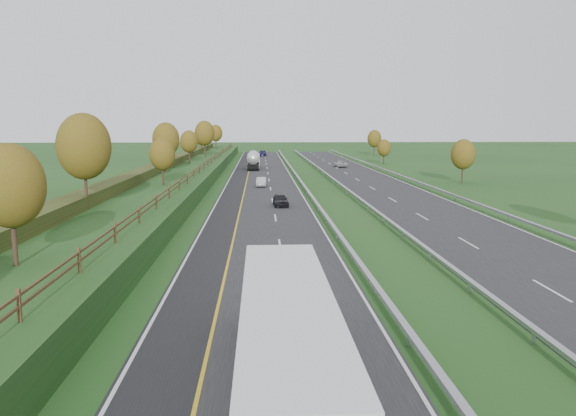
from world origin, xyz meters
name	(u,v)px	position (x,y,z in m)	size (l,w,h in m)	color
ground	(323,192)	(8.00, 55.00, 0.00)	(400.00, 400.00, 0.00)	#1C4318
near_carriageway	(261,188)	(0.00, 60.00, 0.02)	(10.50, 200.00, 0.04)	black
far_carriageway	(380,187)	(16.50, 60.00, 0.02)	(10.50, 200.00, 0.04)	black
hard_shoulder	(234,188)	(-3.75, 60.00, 0.02)	(3.00, 200.00, 0.04)	black
lane_markings	(308,188)	(6.40, 59.88, 0.05)	(26.75, 200.00, 0.01)	silver
embankment_left	(166,181)	(-13.00, 60.00, 1.00)	(12.00, 200.00, 2.00)	#1C4318
hedge_left	(151,170)	(-15.00, 60.00, 2.55)	(2.20, 180.00, 1.10)	#293516
fence_left	(199,169)	(-8.50, 59.59, 2.73)	(0.12, 189.06, 1.20)	#422B19
median_barrier_near	(302,184)	(5.70, 60.00, 0.61)	(0.32, 200.00, 0.71)	#95989D
median_barrier_far	(339,183)	(10.80, 60.00, 0.61)	(0.32, 200.00, 0.71)	#95989D
outer_barrier_far	(421,183)	(22.30, 60.00, 0.62)	(0.32, 200.00, 0.71)	#95989D
trees_left	(163,143)	(-12.64, 56.63, 6.37)	(6.64, 164.30, 7.66)	#2D2116
trees_far	(417,148)	(29.80, 89.21, 4.25)	(8.45, 118.60, 7.12)	#2D2116
box_lorry	(286,340)	(0.58, -0.93, 2.33)	(2.58, 16.28, 4.06)	black
road_tanker	(253,159)	(-1.45, 93.36, 1.86)	(2.40, 11.22, 3.46)	silver
car_dark_near	(280,200)	(2.02, 42.71, 0.70)	(1.55, 3.86, 1.31)	black
car_silver_mid	(261,182)	(0.00, 61.98, 0.68)	(1.35, 3.87, 1.27)	#ACABB0
car_small_far	(263,153)	(0.60, 137.70, 0.78)	(2.07, 5.10, 1.48)	#1A1544
car_oncoming	(340,164)	(16.20, 96.87, 0.68)	(2.11, 4.58, 1.27)	#B0B1B5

